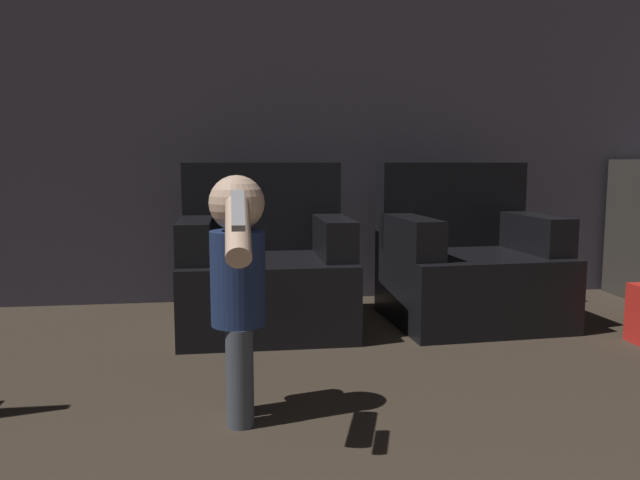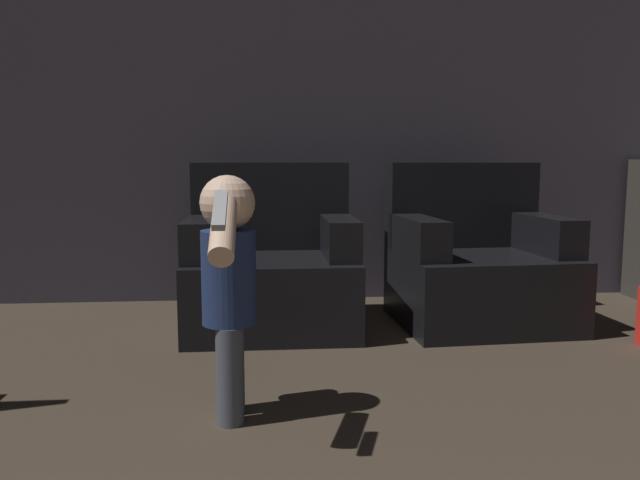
# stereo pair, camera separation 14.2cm
# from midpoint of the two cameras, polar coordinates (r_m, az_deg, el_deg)

# --- Properties ---
(wall_back) EXTENTS (8.40, 0.05, 2.60)m
(wall_back) POSITION_cam_midpoint_polar(r_m,az_deg,el_deg) (3.96, -1.71, 13.47)
(wall_back) COLOR #3D3842
(wall_back) RESTS_ON ground_plane
(armchair_left) EXTENTS (0.86, 0.76, 0.86)m
(armchair_left) POSITION_cam_midpoint_polar(r_m,az_deg,el_deg) (3.28, -6.28, -2.76)
(armchair_left) COLOR black
(armchair_left) RESTS_ON ground_plane
(armchair_right) EXTENTS (0.91, 0.81, 0.86)m
(armchair_right) POSITION_cam_midpoint_polar(r_m,az_deg,el_deg) (3.49, 12.20, -2.28)
(armchair_right) COLOR black
(armchair_right) RESTS_ON ground_plane
(person_toddler) EXTENTS (0.18, 0.57, 0.82)m
(person_toddler) POSITION_cam_midpoint_polar(r_m,az_deg,el_deg) (2.07, -9.46, -3.49)
(person_toddler) COLOR #474C56
(person_toddler) RESTS_ON ground_plane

